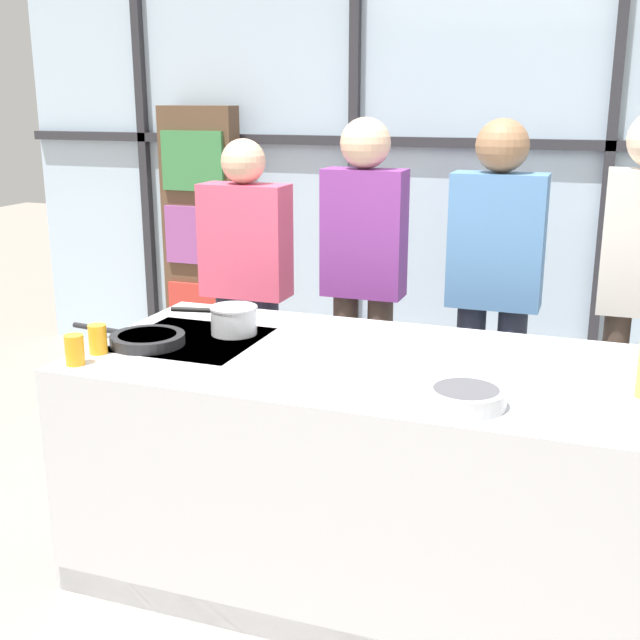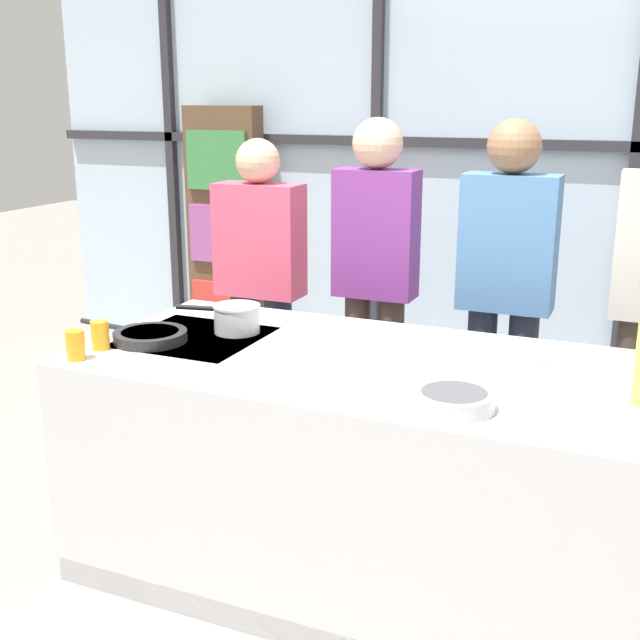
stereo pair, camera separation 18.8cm
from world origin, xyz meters
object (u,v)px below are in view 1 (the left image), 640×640
(saucepan, at_px, (233,319))
(white_plate, at_px, (513,356))
(spectator_center_right, at_px, (494,280))
(mixing_bowl, at_px, (466,396))
(spectator_far_left, at_px, (246,277))
(juice_glass_far, at_px, (98,339))
(spectator_center_left, at_px, (364,268))
(juice_glass_near, at_px, (75,350))
(frying_pan, at_px, (146,339))

(saucepan, relative_size, white_plate, 1.56)
(spectator_center_right, bearing_deg, mixing_bowl, 94.53)
(white_plate, bearing_deg, mixing_bowl, -98.62)
(saucepan, relative_size, mixing_bowl, 1.41)
(spectator_far_left, xyz_separation_m, spectator_center_right, (1.27, 0.00, 0.08))
(white_plate, relative_size, juice_glass_far, 2.05)
(spectator_center_left, distance_m, saucepan, 0.93)
(juice_glass_near, bearing_deg, spectator_center_right, 48.30)
(spectator_center_right, bearing_deg, white_plate, 102.79)
(spectator_center_left, bearing_deg, juice_glass_far, 63.62)
(spectator_center_right, relative_size, juice_glass_far, 15.51)
(spectator_center_right, distance_m, frying_pan, 1.63)
(white_plate, distance_m, mixing_bowl, 0.54)
(saucepan, relative_size, juice_glass_near, 3.19)
(saucepan, xyz_separation_m, white_plate, (1.10, 0.06, -0.05))
(spectator_center_left, bearing_deg, juice_glass_near, 65.89)
(spectator_far_left, distance_m, white_plate, 1.68)
(frying_pan, xyz_separation_m, juice_glass_near, (-0.11, -0.30, 0.03))
(spectator_far_left, bearing_deg, mixing_bowl, 135.43)
(spectator_center_left, relative_size, white_plate, 7.57)
(saucepan, bearing_deg, spectator_far_left, 111.82)
(mixing_bowl, bearing_deg, frying_pan, 170.13)
(spectator_far_left, height_order, saucepan, spectator_far_left)
(juice_glass_near, bearing_deg, juice_glass_far, 90.00)
(juice_glass_far, bearing_deg, spectator_center_right, 45.37)
(juice_glass_near, bearing_deg, mixing_bowl, 3.11)
(spectator_center_right, relative_size, saucepan, 4.86)
(spectator_far_left, bearing_deg, frying_pan, 95.12)
(frying_pan, height_order, juice_glass_near, juice_glass_near)
(spectator_far_left, xyz_separation_m, white_plate, (1.46, -0.83, -0.02))
(spectator_far_left, height_order, juice_glass_far, spectator_far_left)
(mixing_bowl, bearing_deg, spectator_far_left, 135.43)
(spectator_center_left, bearing_deg, spectator_far_left, 0.00)
(frying_pan, xyz_separation_m, saucepan, (0.25, 0.25, 0.04))
(frying_pan, distance_m, saucepan, 0.36)
(saucepan, xyz_separation_m, juice_glass_far, (-0.36, -0.41, -0.01))
(spectator_far_left, relative_size, mixing_bowl, 6.43)
(juice_glass_far, bearing_deg, frying_pan, 55.60)
(frying_pan, relative_size, juice_glass_near, 4.67)
(white_plate, bearing_deg, spectator_far_left, 150.43)
(mixing_bowl, bearing_deg, juice_glass_far, 177.33)
(spectator_center_left, bearing_deg, spectator_center_right, -180.00)
(mixing_bowl, bearing_deg, spectator_center_left, 118.68)
(spectator_center_left, bearing_deg, white_plate, 134.84)
(juice_glass_near, xyz_separation_m, juice_glass_far, (0.00, 0.14, 0.00))
(spectator_center_right, height_order, mixing_bowl, spectator_center_right)
(spectator_center_right, bearing_deg, juice_glass_near, 48.30)
(mixing_bowl, height_order, juice_glass_near, juice_glass_near)
(spectator_center_right, height_order, juice_glass_far, spectator_center_right)
(spectator_far_left, relative_size, frying_pan, 3.11)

